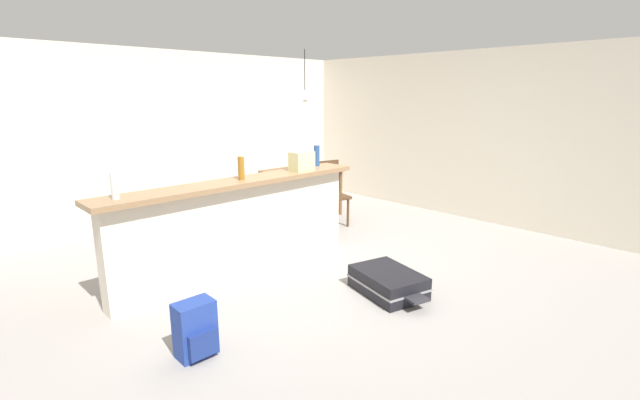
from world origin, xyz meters
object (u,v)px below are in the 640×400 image
object	(u,v)px
suitcase_flat_black	(388,282)
bottle_white	(115,186)
bottle_amber	(241,168)
backpack_blue	(196,330)
dining_table	(303,176)
dining_chair_near_partition	(330,190)
pendant_lamp	(305,95)
grocery_bag	(302,161)
bottle_blue	(317,156)

from	to	relation	value
suitcase_flat_black	bottle_white	bearing A→B (deg)	143.97
bottle_amber	backpack_blue	world-z (taller)	bottle_amber
bottle_white	dining_table	size ratio (longest dim) A/B	0.21
dining_chair_near_partition	suitcase_flat_black	xyz separation A→B (m)	(-1.25, -2.02, -0.41)
dining_chair_near_partition	backpack_blue	distance (m)	3.54
pendant_lamp	backpack_blue	distance (m)	4.21
bottle_amber	backpack_blue	distance (m)	1.84
dining_table	suitcase_flat_black	distance (m)	2.96
dining_table	suitcase_flat_black	xyz separation A→B (m)	(-1.26, -2.62, -0.54)
grocery_bag	pendant_lamp	bearing A→B (deg)	46.26
bottle_blue	suitcase_flat_black	world-z (taller)	bottle_blue
dining_table	pendant_lamp	distance (m)	1.22
dining_table	suitcase_flat_black	world-z (taller)	dining_table
bottle_blue	dining_table	size ratio (longest dim) A/B	0.23
bottle_blue	backpack_blue	distance (m)	2.78
dining_chair_near_partition	pendant_lamp	world-z (taller)	pendant_lamp
bottle_white	dining_chair_near_partition	distance (m)	3.30
bottle_blue	pendant_lamp	world-z (taller)	pendant_lamp
bottle_blue	grocery_bag	xyz separation A→B (m)	(-0.37, -0.14, -0.02)
bottle_amber	pendant_lamp	size ratio (longest dim) A/B	0.32
bottle_amber	dining_chair_near_partition	bearing A→B (deg)	17.77
dining_table	backpack_blue	bearing A→B (deg)	-143.68
bottle_blue	pendant_lamp	size ratio (longest dim) A/B	0.33
dining_table	pendant_lamp	xyz separation A→B (m)	(0.03, -0.03, 1.21)
dining_chair_near_partition	suitcase_flat_black	distance (m)	2.41
grocery_bag	pendant_lamp	size ratio (longest dim) A/B	0.34
grocery_bag	dining_table	distance (m)	1.76
pendant_lamp	suitcase_flat_black	distance (m)	3.39
bottle_amber	suitcase_flat_black	bearing A→B (deg)	-64.31
bottle_white	dining_table	world-z (taller)	bottle_white
suitcase_flat_black	backpack_blue	xyz separation A→B (m)	(-1.84, 0.34, 0.09)
bottle_white	backpack_blue	world-z (taller)	bottle_white
bottle_blue	pendant_lamp	xyz separation A→B (m)	(0.80, 1.08, 0.72)
dining_table	grocery_bag	bearing A→B (deg)	-132.27
dining_chair_near_partition	grocery_bag	bearing A→B (deg)	-149.89
bottle_blue	dining_chair_near_partition	distance (m)	1.10
bottle_white	pendant_lamp	size ratio (longest dim) A/B	0.30
bottle_white	backpack_blue	bearing A→B (deg)	-85.23
bottle_amber	dining_table	world-z (taller)	bottle_amber
bottle_blue	backpack_blue	size ratio (longest dim) A/B	0.60
dining_table	dining_chair_near_partition	size ratio (longest dim) A/B	1.18
suitcase_flat_black	bottle_blue	bearing A→B (deg)	71.76
bottle_white	bottle_amber	world-z (taller)	bottle_amber
bottle_blue	pendant_lamp	bearing A→B (deg)	53.64
suitcase_flat_black	backpack_blue	bearing A→B (deg)	169.63
dining_chair_near_partition	backpack_blue	bearing A→B (deg)	-151.43
bottle_white	pendant_lamp	bearing A→B (deg)	20.18
bottle_amber	bottle_blue	size ratio (longest dim) A/B	0.95
dining_chair_near_partition	bottle_amber	bearing A→B (deg)	-162.23
dining_chair_near_partition	backpack_blue	xyz separation A→B (m)	(-3.09, -1.69, -0.31)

